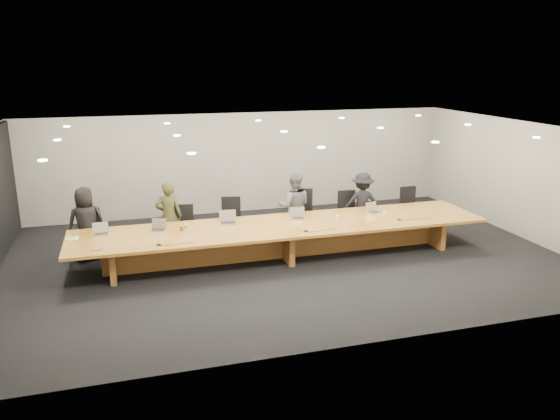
% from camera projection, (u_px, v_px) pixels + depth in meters
% --- Properties ---
extents(ground, '(12.00, 12.00, 0.00)m').
position_uv_depth(ground, '(284.00, 257.00, 12.04)').
color(ground, black).
rests_on(ground, ground).
extents(back_wall, '(12.00, 0.02, 2.80)m').
position_uv_depth(back_wall, '(243.00, 163.00, 15.37)').
color(back_wall, '#B1AEA1').
rests_on(back_wall, ground).
extents(conference_table, '(9.00, 1.80, 0.75)m').
position_uv_depth(conference_table, '(284.00, 235.00, 11.90)').
color(conference_table, '#986221').
rests_on(conference_table, ground).
extents(chair_far_left, '(0.67, 0.67, 1.04)m').
position_uv_depth(chair_far_left, '(94.00, 232.00, 12.05)').
color(chair_far_left, black).
rests_on(chair_far_left, ground).
extents(chair_left, '(0.61, 0.61, 1.02)m').
position_uv_depth(chair_left, '(184.00, 227.00, 12.46)').
color(chair_left, black).
rests_on(chair_left, ground).
extents(chair_mid_left, '(0.66, 0.66, 1.09)m').
position_uv_depth(chair_mid_left, '(231.00, 220.00, 12.89)').
color(chair_mid_left, black).
rests_on(chair_mid_left, ground).
extents(chair_mid_right, '(0.77, 0.77, 1.20)m').
position_uv_depth(chair_mid_right, '(302.00, 214.00, 13.23)').
color(chair_mid_right, black).
rests_on(chair_mid_right, ground).
extents(chair_right, '(0.58, 0.58, 1.07)m').
position_uv_depth(chair_right, '(349.00, 212.00, 13.62)').
color(chair_right, black).
rests_on(chair_right, ground).
extents(chair_far_right, '(0.54, 0.54, 1.04)m').
position_uv_depth(chair_far_right, '(411.00, 207.00, 14.14)').
color(chair_far_right, black).
rests_on(chair_far_right, ground).
extents(person_a, '(0.87, 0.65, 1.60)m').
position_uv_depth(person_a, '(86.00, 223.00, 11.76)').
color(person_a, black).
rests_on(person_a, ground).
extents(person_b, '(0.64, 0.48, 1.61)m').
position_uv_depth(person_b, '(169.00, 217.00, 12.24)').
color(person_b, '#30301A').
rests_on(person_b, ground).
extents(person_c, '(0.94, 0.83, 1.62)m').
position_uv_depth(person_c, '(294.00, 206.00, 13.09)').
color(person_c, '#5A5A5C').
rests_on(person_c, ground).
extents(person_d, '(1.09, 0.78, 1.52)m').
position_uv_depth(person_d, '(362.00, 203.00, 13.61)').
color(person_d, black).
rests_on(person_d, ground).
extents(laptop_a, '(0.33, 0.26, 0.24)m').
position_uv_depth(laptop_a, '(101.00, 229.00, 11.13)').
color(laptop_a, '#B9AB8E').
rests_on(laptop_a, conference_table).
extents(laptop_b, '(0.37, 0.32, 0.24)m').
position_uv_depth(laptop_b, '(158.00, 225.00, 11.40)').
color(laptop_b, tan).
rests_on(laptop_b, conference_table).
extents(laptop_c, '(0.39, 0.30, 0.29)m').
position_uv_depth(laptop_c, '(228.00, 217.00, 11.87)').
color(laptop_c, tan).
rests_on(laptop_c, conference_table).
extents(laptop_d, '(0.36, 0.29, 0.25)m').
position_uv_depth(laptop_d, '(298.00, 213.00, 12.24)').
color(laptop_d, tan).
rests_on(laptop_d, conference_table).
extents(laptop_e, '(0.36, 0.31, 0.24)m').
position_uv_depth(laptop_e, '(375.00, 208.00, 12.73)').
color(laptop_e, beige).
rests_on(laptop_e, conference_table).
extents(water_bottle, '(0.08, 0.08, 0.19)m').
position_uv_depth(water_bottle, '(186.00, 227.00, 11.34)').
color(water_bottle, silver).
rests_on(water_bottle, conference_table).
extents(amber_mug, '(0.07, 0.07, 0.09)m').
position_uv_depth(amber_mug, '(182.00, 228.00, 11.42)').
color(amber_mug, brown).
rests_on(amber_mug, conference_table).
extents(paper_cup_near, '(0.10, 0.10, 0.09)m').
position_uv_depth(paper_cup_near, '(337.00, 217.00, 12.28)').
color(paper_cup_near, white).
rests_on(paper_cup_near, conference_table).
extents(paper_cup_far, '(0.08, 0.08, 0.08)m').
position_uv_depth(paper_cup_far, '(385.00, 213.00, 12.59)').
color(paper_cup_far, white).
rests_on(paper_cup_far, conference_table).
extents(notepad, '(0.24, 0.19, 0.01)m').
position_uv_depth(notepad, '(72.00, 238.00, 10.90)').
color(notepad, white).
rests_on(notepad, conference_table).
extents(lime_gadget, '(0.16, 0.10, 0.02)m').
position_uv_depth(lime_gadget, '(71.00, 237.00, 10.91)').
color(lime_gadget, '#6CCE36').
rests_on(lime_gadget, notepad).
extents(av_box, '(0.20, 0.17, 0.03)m').
position_uv_depth(av_box, '(97.00, 249.00, 10.27)').
color(av_box, '#9D9DA2').
rests_on(av_box, conference_table).
extents(mic_left, '(0.13, 0.13, 0.03)m').
position_uv_depth(mic_left, '(159.00, 244.00, 10.53)').
color(mic_left, black).
rests_on(mic_left, conference_table).
extents(mic_center, '(0.13, 0.13, 0.03)m').
position_uv_depth(mic_center, '(306.00, 231.00, 11.37)').
color(mic_center, black).
rests_on(mic_center, conference_table).
extents(mic_right, '(0.14, 0.14, 0.03)m').
position_uv_depth(mic_right, '(399.00, 219.00, 12.18)').
color(mic_right, black).
rests_on(mic_right, conference_table).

